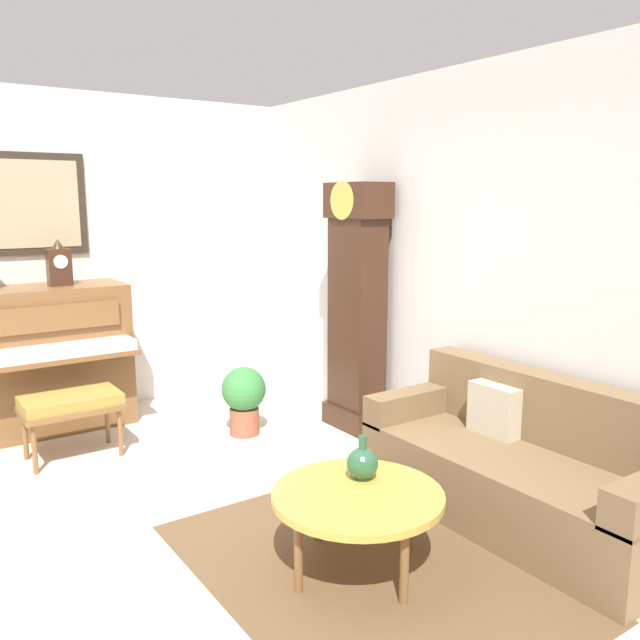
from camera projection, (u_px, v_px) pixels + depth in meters
name	position (u px, v px, depth m)	size (l,w,h in m)	color
ground_plane	(146.00, 548.00, 3.70)	(6.40, 6.00, 0.10)	beige
wall_left	(30.00, 257.00, 5.54)	(0.13, 4.90, 2.80)	silver
wall_back	(457.00, 267.00, 4.76)	(5.30, 0.13, 2.80)	silver
area_rug	(365.00, 568.00, 3.39)	(2.10, 1.50, 0.01)	brown
piano	(37.00, 359.00, 5.34)	(0.87, 1.44, 1.19)	brown
piano_bench	(71.00, 405.00, 4.79)	(0.42, 0.70, 0.48)	brown
grandfather_clock	(357.00, 314.00, 5.36)	(0.52, 0.34, 2.03)	#3D2316
couch	(521.00, 468.00, 3.90)	(1.90, 0.80, 0.84)	brown
coffee_table	(358.00, 498.00, 3.32)	(0.88, 0.88, 0.43)	gold
mantel_clock	(59.00, 265.00, 5.33)	(0.13, 0.18, 0.38)	#3D2316
green_jug	(362.00, 463.00, 3.46)	(0.17, 0.17, 0.24)	#234C33
potted_plant	(244.00, 396.00, 5.30)	(0.36, 0.36, 0.56)	#935138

